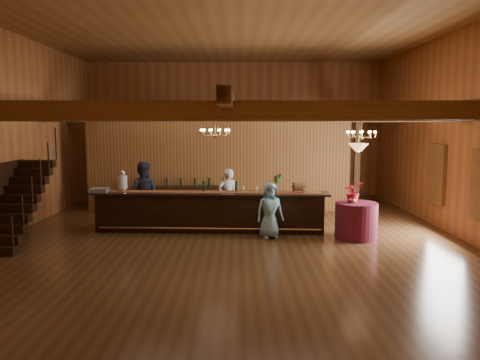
{
  "coord_description": "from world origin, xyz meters",
  "views": [
    {
      "loc": [
        0.17,
        -12.48,
        3.0
      ],
      "look_at": [
        0.22,
        0.54,
        1.44
      ],
      "focal_mm": 35.0,
      "sensor_mm": 36.0,
      "label": 1
    }
  ],
  "objects_px": {
    "round_table": "(356,221)",
    "chandelier_left": "(215,132)",
    "tasting_bar": "(210,211)",
    "bartender": "(228,197)",
    "pendant_lamp": "(358,147)",
    "staff_second": "(143,194)",
    "beverage_dispenser": "(123,181)",
    "backbar_shelf": "(181,200)",
    "chandelier_right": "(361,134)",
    "raffle_drum": "(299,187)",
    "guest": "(270,210)",
    "floor_plant": "(278,192)"
  },
  "relations": [
    {
      "from": "bartender",
      "to": "round_table",
      "type": "bearing_deg",
      "value": 133.03
    },
    {
      "from": "tasting_bar",
      "to": "staff_second",
      "type": "bearing_deg",
      "value": 163.17
    },
    {
      "from": "guest",
      "to": "backbar_shelf",
      "type": "bearing_deg",
      "value": 113.13
    },
    {
      "from": "backbar_shelf",
      "to": "chandelier_left",
      "type": "bearing_deg",
      "value": -71.2
    },
    {
      "from": "chandelier_left",
      "to": "round_table",
      "type": "bearing_deg",
      "value": -13.99
    },
    {
      "from": "backbar_shelf",
      "to": "staff_second",
      "type": "xyz_separation_m",
      "value": [
        -0.89,
        -1.94,
        0.5
      ]
    },
    {
      "from": "bartender",
      "to": "guest",
      "type": "height_order",
      "value": "bartender"
    },
    {
      "from": "guest",
      "to": "raffle_drum",
      "type": "bearing_deg",
      "value": 22.3
    },
    {
      "from": "staff_second",
      "to": "round_table",
      "type": "bearing_deg",
      "value": 163.22
    },
    {
      "from": "pendant_lamp",
      "to": "floor_plant",
      "type": "xyz_separation_m",
      "value": [
        -1.72,
        4.04,
        -1.74
      ]
    },
    {
      "from": "backbar_shelf",
      "to": "chandelier_left",
      "type": "relative_size",
      "value": 4.05
    },
    {
      "from": "floor_plant",
      "to": "bartender",
      "type": "bearing_deg",
      "value": -126.37
    },
    {
      "from": "staff_second",
      "to": "pendant_lamp",
      "type": "bearing_deg",
      "value": 163.22
    },
    {
      "from": "chandelier_right",
      "to": "staff_second",
      "type": "relative_size",
      "value": 0.42
    },
    {
      "from": "chandelier_right",
      "to": "bartender",
      "type": "relative_size",
      "value": 0.47
    },
    {
      "from": "raffle_drum",
      "to": "chandelier_right",
      "type": "distance_m",
      "value": 2.28
    },
    {
      "from": "backbar_shelf",
      "to": "staff_second",
      "type": "height_order",
      "value": "staff_second"
    },
    {
      "from": "raffle_drum",
      "to": "backbar_shelf",
      "type": "xyz_separation_m",
      "value": [
        -3.59,
        2.84,
        -0.83
      ]
    },
    {
      "from": "beverage_dispenser",
      "to": "backbar_shelf",
      "type": "relative_size",
      "value": 0.18
    },
    {
      "from": "chandelier_left",
      "to": "bartender",
      "type": "distance_m",
      "value": 2.12
    },
    {
      "from": "tasting_bar",
      "to": "pendant_lamp",
      "type": "relative_size",
      "value": 7.41
    },
    {
      "from": "guest",
      "to": "floor_plant",
      "type": "distance_m",
      "value": 4.01
    },
    {
      "from": "raffle_drum",
      "to": "floor_plant",
      "type": "bearing_deg",
      "value": 94.8
    },
    {
      "from": "pendant_lamp",
      "to": "tasting_bar",
      "type": "bearing_deg",
      "value": 167.26
    },
    {
      "from": "beverage_dispenser",
      "to": "bartender",
      "type": "xyz_separation_m",
      "value": [
        2.96,
        0.67,
        -0.55
      ]
    },
    {
      "from": "raffle_drum",
      "to": "pendant_lamp",
      "type": "height_order",
      "value": "pendant_lamp"
    },
    {
      "from": "raffle_drum",
      "to": "chandelier_left",
      "type": "bearing_deg",
      "value": 174.39
    },
    {
      "from": "chandelier_left",
      "to": "staff_second",
      "type": "distance_m",
      "value": 2.92
    },
    {
      "from": "backbar_shelf",
      "to": "chandelier_left",
      "type": "height_order",
      "value": "chandelier_left"
    },
    {
      "from": "chandelier_left",
      "to": "chandelier_right",
      "type": "xyz_separation_m",
      "value": [
        4.05,
        -0.01,
        -0.05
      ]
    },
    {
      "from": "chandelier_left",
      "to": "floor_plant",
      "type": "height_order",
      "value": "chandelier_left"
    },
    {
      "from": "tasting_bar",
      "to": "raffle_drum",
      "type": "xyz_separation_m",
      "value": [
        2.47,
        -0.18,
        0.72
      ]
    },
    {
      "from": "chandelier_right",
      "to": "staff_second",
      "type": "xyz_separation_m",
      "value": [
        -6.23,
        0.68,
        -1.77
      ]
    },
    {
      "from": "raffle_drum",
      "to": "chandelier_left",
      "type": "distance_m",
      "value": 2.76
    },
    {
      "from": "staff_second",
      "to": "beverage_dispenser",
      "type": "bearing_deg",
      "value": 48.93
    },
    {
      "from": "round_table",
      "to": "chandelier_left",
      "type": "xyz_separation_m",
      "value": [
        -3.74,
        0.93,
        2.3
      ]
    },
    {
      "from": "raffle_drum",
      "to": "backbar_shelf",
      "type": "height_order",
      "value": "raffle_drum"
    },
    {
      "from": "beverage_dispenser",
      "to": "floor_plant",
      "type": "distance_m",
      "value": 5.57
    },
    {
      "from": "guest",
      "to": "floor_plant",
      "type": "height_order",
      "value": "guest"
    },
    {
      "from": "pendant_lamp",
      "to": "floor_plant",
      "type": "relative_size",
      "value": 0.68
    },
    {
      "from": "round_table",
      "to": "pendant_lamp",
      "type": "height_order",
      "value": "pendant_lamp"
    },
    {
      "from": "tasting_bar",
      "to": "chandelier_left",
      "type": "height_order",
      "value": "chandelier_left"
    },
    {
      "from": "staff_second",
      "to": "guest",
      "type": "height_order",
      "value": "staff_second"
    },
    {
      "from": "tasting_bar",
      "to": "bartender",
      "type": "xyz_separation_m",
      "value": [
        0.49,
        0.85,
        0.28
      ]
    },
    {
      "from": "beverage_dispenser",
      "to": "pendant_lamp",
      "type": "height_order",
      "value": "pendant_lamp"
    },
    {
      "from": "pendant_lamp",
      "to": "bartender",
      "type": "height_order",
      "value": "pendant_lamp"
    },
    {
      "from": "raffle_drum",
      "to": "backbar_shelf",
      "type": "relative_size",
      "value": 0.1
    },
    {
      "from": "tasting_bar",
      "to": "guest",
      "type": "relative_size",
      "value": 4.53
    },
    {
      "from": "chandelier_left",
      "to": "guest",
      "type": "bearing_deg",
      "value": -30.45
    },
    {
      "from": "tasting_bar",
      "to": "raffle_drum",
      "type": "relative_size",
      "value": 19.61
    }
  ]
}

